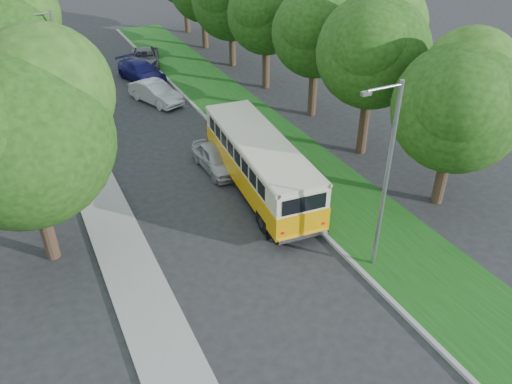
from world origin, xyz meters
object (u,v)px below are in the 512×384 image
lamppost_near (385,175)px  lamppost_far (61,70)px  vintage_bus (260,165)px  car_blue (142,72)px  car_grey (145,58)px  car_silver (216,158)px  car_white (156,93)px

lamppost_near → lamppost_far: size_ratio=1.07×
vintage_bus → lamppost_far: bearing=128.6°
car_blue → car_grey: bearing=57.0°
lamppost_far → car_blue: lamppost_far is taller
lamppost_far → lamppost_near: bearing=-64.3°
lamppost_far → car_silver: 10.84m
lamppost_near → car_silver: (-2.60, 10.38, -3.68)m
lamppost_far → car_silver: lamppost_far is taller
vintage_bus → car_grey: (0.28, 22.22, -0.79)m
lamppost_far → vintage_bus: 13.68m
car_silver → car_blue: 15.74m
car_blue → vintage_bus: bearing=-100.6°
car_silver → car_blue: size_ratio=0.78×
car_white → car_grey: 8.42m
lamppost_near → lamppost_far: bearing=115.7°
vintage_bus → car_blue: bearing=97.9°
vintage_bus → car_silver: vintage_bus is taller
car_silver → car_grey: size_ratio=0.79×
lamppost_near → vintage_bus: 7.99m
lamppost_far → car_grey: (7.70, 11.02, -3.40)m
vintage_bus → car_white: size_ratio=2.23×
lamppost_far → vintage_bus: bearing=-56.5°
lamppost_near → lamppost_far: lamppost_near is taller
lamppost_near → car_white: 21.72m
lamppost_near → car_grey: size_ratio=1.56×
car_silver → car_blue: car_blue is taller
vintage_bus → car_silver: (-1.11, 3.07, -0.81)m
lamppost_far → car_blue: size_ratio=1.44×
car_blue → car_grey: 3.62m
vintage_bus → car_white: vintage_bus is taller
car_silver → lamppost_near: bearing=-77.7°
lamppost_near → car_grey: (-1.21, 29.52, -3.66)m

